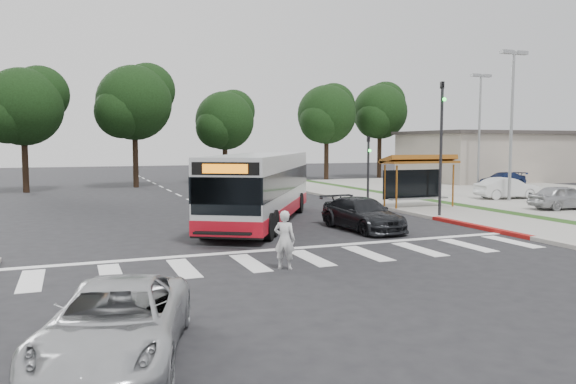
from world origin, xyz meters
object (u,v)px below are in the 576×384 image
transit_bus (261,189)px  dark_sedan (362,214)px  pedestrian (285,240)px  silver_suv_south (116,323)px

transit_bus → dark_sedan: size_ratio=2.61×
pedestrian → dark_sedan: pedestrian is taller
pedestrian → dark_sedan: bearing=-99.1°
dark_sedan → pedestrian: bearing=-139.1°
silver_suv_south → pedestrian: bearing=62.4°
transit_bus → silver_suv_south: size_ratio=2.60×
transit_bus → silver_suv_south: bearing=-86.8°
dark_sedan → transit_bus: bearing=128.6°
transit_bus → silver_suv_south: transit_bus is taller
transit_bus → pedestrian: 9.43m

